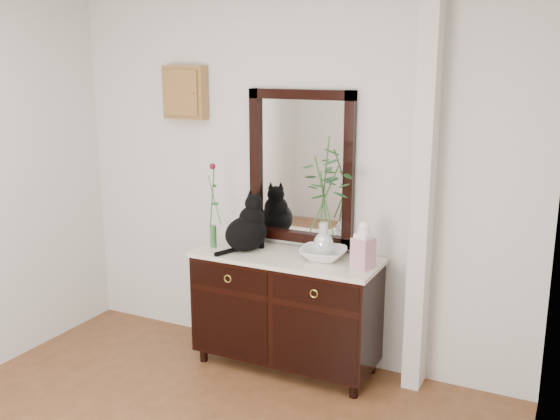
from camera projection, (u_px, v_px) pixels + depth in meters
The scene contains 10 objects.
wall_back at pixel (289, 179), 4.52m from camera, with size 3.60×0.04×2.70m, color silver.
pilaster at pixel (423, 193), 4.02m from camera, with size 0.12×0.20×2.70m, color silver.
sideboard at pixel (286, 306), 4.46m from camera, with size 1.33×0.52×0.82m.
wall_mirror at pixel (301, 168), 4.45m from camera, with size 0.80×0.06×1.10m.
key_cabinet at pixel (185, 92), 4.71m from camera, with size 0.35×0.10×0.40m, color brown.
cat at pixel (246, 223), 4.46m from camera, with size 0.29×0.35×0.41m, color black, non-canonical shape.
lotus_bowl at pixel (323, 254), 4.28m from camera, with size 0.32×0.32×0.08m, color white.
vase_branches at pixel (324, 196), 4.19m from camera, with size 0.40×0.40×0.85m, color silver, non-canonical shape.
bud_vase_rose at pixel (213, 205), 4.50m from camera, with size 0.08×0.08×0.63m, color #346E35, non-canonical shape.
ginger_jar at pixel (363, 244), 4.07m from camera, with size 0.12×0.12×0.33m, color white, non-canonical shape.
Camera 1 is at (1.90, -2.04, 2.17)m, focal length 40.00 mm.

